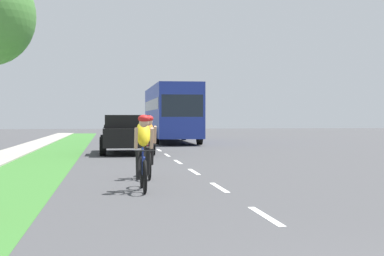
{
  "coord_description": "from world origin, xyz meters",
  "views": [
    {
      "loc": [
        -2.4,
        -3.35,
        1.51
      ],
      "look_at": [
        0.7,
        18.01,
        1.14
      ],
      "focal_mm": 54.49,
      "sensor_mm": 36.0,
      "label": 1
    }
  ],
  "objects": [
    {
      "name": "grass_verge",
      "position": [
        -4.58,
        20.0,
        0.0
      ],
      "size": [
        2.21,
        70.0,
        0.01
      ],
      "primitive_type": "cube",
      "color": "#38722D",
      "rests_on": "ground_plane"
    },
    {
      "name": "cyclist_lead",
      "position": [
        -1.67,
        8.72,
        0.81
      ],
      "size": [
        0.42,
        1.72,
        1.58
      ],
      "color": "black",
      "rests_on": "ground_plane"
    },
    {
      "name": "pickup_black",
      "position": [
        -1.61,
        21.67,
        0.83
      ],
      "size": [
        2.22,
        5.1,
        1.64
      ],
      "color": "black",
      "rests_on": "ground_plane"
    },
    {
      "name": "bus_blue",
      "position": [
        1.57,
        33.29,
        1.98
      ],
      "size": [
        2.78,
        11.6,
        3.48
      ],
      "color": "#23389E",
      "rests_on": "ground_plane"
    },
    {
      "name": "ground_plane",
      "position": [
        0.0,
        20.0,
        0.0
      ],
      "size": [
        120.0,
        120.0,
        0.0
      ],
      "primitive_type": "plane",
      "color": "#424244"
    },
    {
      "name": "cyclist_trailing",
      "position": [
        -1.4,
        11.25,
        0.81
      ],
      "size": [
        0.42,
        1.72,
        1.58
      ],
      "color": "black",
      "rests_on": "ground_plane"
    },
    {
      "name": "sidewalk_concrete",
      "position": [
        -6.44,
        20.0,
        0.0
      ],
      "size": [
        1.51,
        70.0,
        0.1
      ],
      "primitive_type": "cube",
      "color": "#9E998E",
      "rests_on": "ground_plane"
    },
    {
      "name": "lane_markings_center",
      "position": [
        0.0,
        24.0,
        0.0
      ],
      "size": [
        0.12,
        54.07,
        0.01
      ],
      "color": "white",
      "rests_on": "ground_plane"
    }
  ]
}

